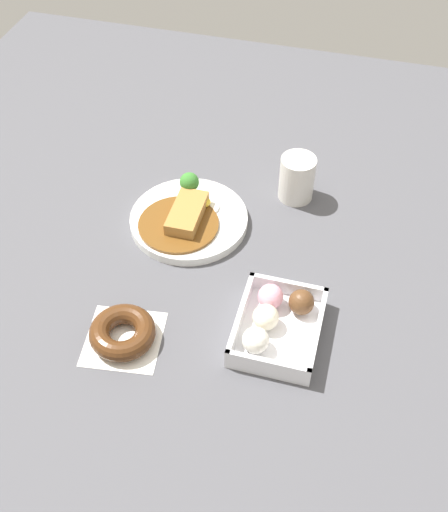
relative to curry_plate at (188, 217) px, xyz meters
The scene contains 5 objects.
ground_plane 0.11m from the curry_plate, 47.98° to the left, with size 1.60×1.60×0.00m, color #4C4C51.
curry_plate is the anchor object (origin of this frame).
donut_box 0.30m from the curry_plate, 46.44° to the left, with size 0.17×0.14×0.06m.
chocolate_ring_donut 0.29m from the curry_plate, ahead, with size 0.14×0.14×0.04m.
coffee_mug 0.23m from the curry_plate, 125.58° to the left, with size 0.07×0.07×0.09m, color silver.
Camera 1 is at (0.75, 0.22, 0.86)m, focal length 43.56 mm.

